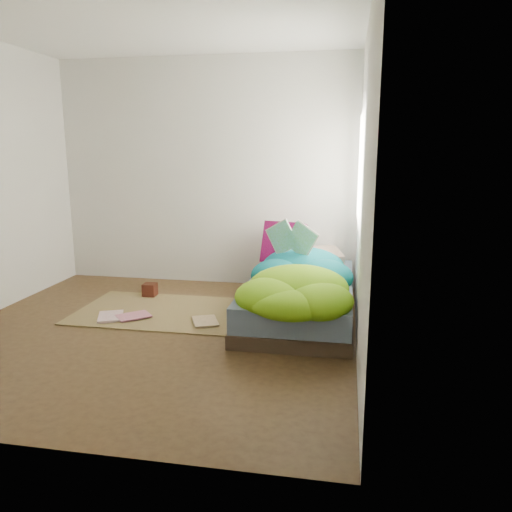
{
  "coord_description": "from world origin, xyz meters",
  "views": [
    {
      "loc": [
        1.64,
        -3.91,
        1.58
      ],
      "look_at": [
        0.78,
        0.75,
        0.56
      ],
      "focal_mm": 35.0,
      "sensor_mm": 36.0,
      "label": 1
    }
  ],
  "objects_px": {
    "pillow_magenta": "(284,243)",
    "floor_book_a": "(98,317)",
    "bed": "(300,298)",
    "open_book": "(291,229)",
    "floor_book_b": "(130,313)",
    "wooden_box": "(150,290)"
  },
  "relations": [
    {
      "from": "pillow_magenta",
      "to": "floor_book_a",
      "type": "relative_size",
      "value": 1.48
    },
    {
      "from": "floor_book_a",
      "to": "bed",
      "type": "bearing_deg",
      "value": -7.57
    },
    {
      "from": "open_book",
      "to": "floor_book_b",
      "type": "xyz_separation_m",
      "value": [
        -1.5,
        -0.49,
        -0.79
      ]
    },
    {
      "from": "bed",
      "to": "pillow_magenta",
      "type": "relative_size",
      "value": 4.38
    },
    {
      "from": "wooden_box",
      "to": "floor_book_b",
      "type": "bearing_deg",
      "value": -85.25
    },
    {
      "from": "bed",
      "to": "open_book",
      "type": "distance_m",
      "value": 0.67
    },
    {
      "from": "open_book",
      "to": "floor_book_b",
      "type": "height_order",
      "value": "open_book"
    },
    {
      "from": "pillow_magenta",
      "to": "floor_book_a",
      "type": "xyz_separation_m",
      "value": [
        -1.6,
        -1.18,
        -0.54
      ]
    },
    {
      "from": "floor_book_b",
      "to": "wooden_box",
      "type": "bearing_deg",
      "value": 142.7
    },
    {
      "from": "pillow_magenta",
      "to": "wooden_box",
      "type": "xyz_separation_m",
      "value": [
        -1.41,
        -0.38,
        -0.49
      ]
    },
    {
      "from": "floor_book_a",
      "to": "floor_book_b",
      "type": "relative_size",
      "value": 1.03
    },
    {
      "from": "pillow_magenta",
      "to": "wooden_box",
      "type": "height_order",
      "value": "pillow_magenta"
    },
    {
      "from": "pillow_magenta",
      "to": "open_book",
      "type": "relative_size",
      "value": 1.01
    },
    {
      "from": "bed",
      "to": "pillow_magenta",
      "type": "distance_m",
      "value": 0.82
    },
    {
      "from": "floor_book_b",
      "to": "bed",
      "type": "bearing_deg",
      "value": 60.15
    },
    {
      "from": "bed",
      "to": "floor_book_a",
      "type": "distance_m",
      "value": 1.93
    },
    {
      "from": "bed",
      "to": "open_book",
      "type": "height_order",
      "value": "open_book"
    },
    {
      "from": "floor_book_b",
      "to": "floor_book_a",
      "type": "bearing_deg",
      "value": -98.71
    },
    {
      "from": "open_book",
      "to": "floor_book_a",
      "type": "bearing_deg",
      "value": -137.29
    },
    {
      "from": "bed",
      "to": "wooden_box",
      "type": "bearing_deg",
      "value": 170.01
    },
    {
      "from": "wooden_box",
      "to": "floor_book_a",
      "type": "bearing_deg",
      "value": -103.46
    },
    {
      "from": "floor_book_a",
      "to": "floor_book_b",
      "type": "xyz_separation_m",
      "value": [
        0.24,
        0.16,
        0.0
      ]
    }
  ]
}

